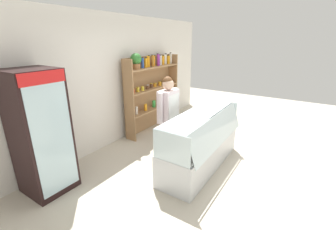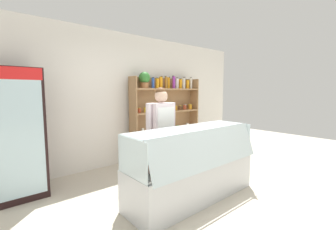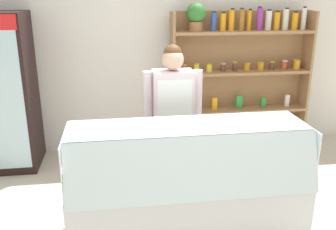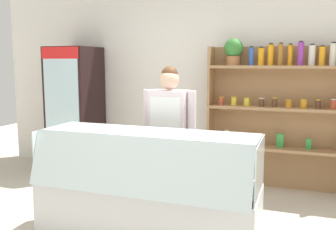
{
  "view_description": "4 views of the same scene",
  "coord_description": "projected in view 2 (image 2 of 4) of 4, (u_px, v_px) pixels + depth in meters",
  "views": [
    {
      "loc": [
        -3.46,
        -1.34,
        2.2
      ],
      "look_at": [
        -0.21,
        0.77,
        0.88
      ],
      "focal_mm": 24.0,
      "sensor_mm": 36.0,
      "label": 1
    },
    {
      "loc": [
        -2.39,
        -1.97,
        1.52
      ],
      "look_at": [
        -0.18,
        0.61,
        1.15
      ],
      "focal_mm": 24.0,
      "sensor_mm": 36.0,
      "label": 2
    },
    {
      "loc": [
        -0.7,
        -2.65,
        2.05
      ],
      "look_at": [
        -0.24,
        0.52,
        0.98
      ],
      "focal_mm": 40.0,
      "sensor_mm": 36.0,
      "label": 3
    },
    {
      "loc": [
        1.15,
        -2.85,
        1.62
      ],
      "look_at": [
        -0.1,
        0.61,
        1.1
      ],
      "focal_mm": 40.0,
      "sensor_mm": 36.0,
      "label": 4
    }
  ],
  "objects": [
    {
      "name": "ground_plane",
      "position": [
        205.0,
        198.0,
        3.19
      ],
      "size": [
        12.0,
        12.0,
        0.0
      ],
      "primitive_type": "plane",
      "color": "beige"
    },
    {
      "name": "back_wall",
      "position": [
        124.0,
        99.0,
        4.74
      ],
      "size": [
        6.8,
        0.1,
        2.7
      ],
      "primitive_type": "cube",
      "color": "white",
      "rests_on": "ground"
    },
    {
      "name": "drinks_fridge",
      "position": [
        17.0,
        134.0,
        3.18
      ],
      "size": [
        0.63,
        0.67,
        1.83
      ],
      "color": "black",
      "rests_on": "ground"
    },
    {
      "name": "shelving_unit",
      "position": [
        164.0,
        110.0,
        5.14
      ],
      "size": [
        1.82,
        0.29,
        1.92
      ],
      "color": "#9E754C",
      "rests_on": "ground"
    },
    {
      "name": "deli_display_case",
      "position": [
        192.0,
        177.0,
        3.17
      ],
      "size": [
        1.99,
        0.71,
        1.01
      ],
      "color": "silver",
      "rests_on": "ground"
    },
    {
      "name": "shop_clerk",
      "position": [
        161.0,
        128.0,
        3.6
      ],
      "size": [
        0.58,
        0.25,
        1.58
      ],
      "color": "#2D2D38",
      "rests_on": "ground"
    }
  ]
}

